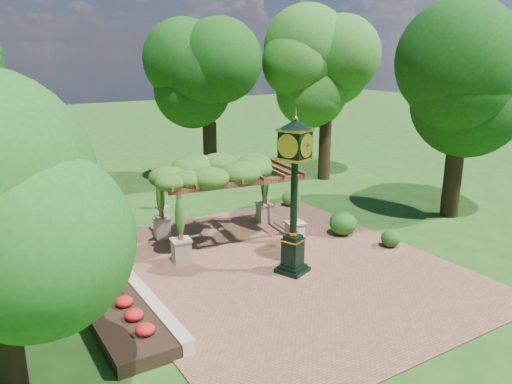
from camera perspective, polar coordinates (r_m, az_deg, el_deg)
ground at (r=15.71m, az=4.89°, el=-9.86°), size 120.00×120.00×0.00m
brick_plaza at (r=16.44m, az=2.79°, el=-8.54°), size 10.00×12.00×0.04m
border_wall at (r=14.08m, az=-11.98°, el=-12.46°), size 0.35×5.00×0.40m
flower_bed at (r=13.86m, az=-15.56°, el=-13.28°), size 1.50×5.00×0.36m
pedestal_clock at (r=15.11m, az=4.41°, el=1.01°), size 1.26×1.26×4.93m
pergola at (r=17.88m, az=-3.39°, el=2.05°), size 5.29×3.70×3.11m
sundial at (r=22.72m, az=-10.66°, el=-0.86°), size 0.54×0.54×0.92m
shrub_front at (r=18.53m, az=15.13°, el=-5.14°), size 0.78×0.78×0.62m
shrub_mid at (r=19.28m, az=9.90°, el=-3.49°), size 1.17×1.17×0.93m
shrub_back at (r=22.67m, az=3.94°, el=-0.71°), size 0.98×0.98×0.69m
tree_north at (r=26.14m, az=-5.50°, el=13.33°), size 3.95×3.95×8.39m
tree_east_far at (r=27.16m, az=8.19°, el=13.60°), size 4.56×4.56×8.52m
tree_east_near at (r=22.05m, az=22.58°, el=11.44°), size 4.49×4.49×8.15m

